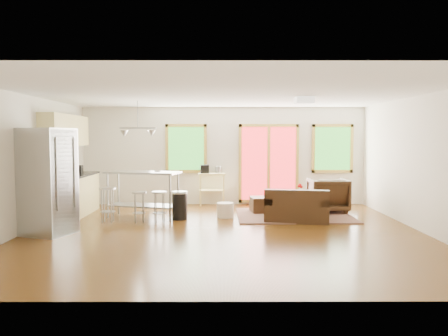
{
  "coord_description": "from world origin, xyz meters",
  "views": [
    {
      "loc": [
        -0.02,
        -8.15,
        1.79
      ],
      "look_at": [
        0.0,
        0.3,
        1.2
      ],
      "focal_mm": 35.0,
      "sensor_mm": 36.0,
      "label": 1
    }
  ],
  "objects_px": {
    "coffee_table": "(299,198)",
    "ottoman": "(263,205)",
    "rug": "(294,215)",
    "island": "(143,186)",
    "refrigerator": "(48,181)",
    "kitchen_cart": "(211,178)",
    "loveseat": "(296,208)",
    "armchair": "(328,193)"
  },
  "relations": [
    {
      "from": "coffee_table",
      "to": "ottoman",
      "type": "relative_size",
      "value": 2.05
    },
    {
      "from": "rug",
      "to": "coffee_table",
      "type": "height_order",
      "value": "coffee_table"
    },
    {
      "from": "rug",
      "to": "island",
      "type": "xyz_separation_m",
      "value": [
        -3.42,
        -0.18,
        0.7
      ]
    },
    {
      "from": "rug",
      "to": "coffee_table",
      "type": "bearing_deg",
      "value": 62.33
    },
    {
      "from": "rug",
      "to": "refrigerator",
      "type": "xyz_separation_m",
      "value": [
        -4.85,
        -1.86,
        0.97
      ]
    },
    {
      "from": "refrigerator",
      "to": "kitchen_cart",
      "type": "relative_size",
      "value": 1.83
    },
    {
      "from": "loveseat",
      "to": "kitchen_cart",
      "type": "xyz_separation_m",
      "value": [
        -1.89,
        2.28,
        0.45
      ]
    },
    {
      "from": "ottoman",
      "to": "kitchen_cart",
      "type": "xyz_separation_m",
      "value": [
        -1.28,
        1.19,
        0.55
      ]
    },
    {
      "from": "kitchen_cart",
      "to": "rug",
      "type": "bearing_deg",
      "value": -39.83
    },
    {
      "from": "loveseat",
      "to": "coffee_table",
      "type": "distance_m",
      "value": 1.04
    },
    {
      "from": "island",
      "to": "kitchen_cart",
      "type": "distance_m",
      "value": 2.32
    },
    {
      "from": "refrigerator",
      "to": "island",
      "type": "distance_m",
      "value": 2.23
    },
    {
      "from": "armchair",
      "to": "kitchen_cart",
      "type": "height_order",
      "value": "kitchen_cart"
    },
    {
      "from": "loveseat",
      "to": "kitchen_cart",
      "type": "bearing_deg",
      "value": 139.15
    },
    {
      "from": "coffee_table",
      "to": "refrigerator",
      "type": "distance_m",
      "value": 5.53
    },
    {
      "from": "island",
      "to": "kitchen_cart",
      "type": "xyz_separation_m",
      "value": [
        1.47,
        1.8,
        0.02
      ]
    },
    {
      "from": "loveseat",
      "to": "refrigerator",
      "type": "xyz_separation_m",
      "value": [
        -4.79,
        -1.21,
        0.7
      ]
    },
    {
      "from": "rug",
      "to": "loveseat",
      "type": "relative_size",
      "value": 1.79
    },
    {
      "from": "refrigerator",
      "to": "loveseat",
      "type": "bearing_deg",
      "value": 33.33
    },
    {
      "from": "rug",
      "to": "kitchen_cart",
      "type": "relative_size",
      "value": 2.4
    },
    {
      "from": "island",
      "to": "kitchen_cart",
      "type": "height_order",
      "value": "kitchen_cart"
    },
    {
      "from": "loveseat",
      "to": "island",
      "type": "distance_m",
      "value": 3.42
    },
    {
      "from": "loveseat",
      "to": "island",
      "type": "height_order",
      "value": "island"
    },
    {
      "from": "ottoman",
      "to": "armchair",
      "type": "bearing_deg",
      "value": 2.56
    },
    {
      "from": "coffee_table",
      "to": "refrigerator",
      "type": "xyz_separation_m",
      "value": [
        -5.03,
        -2.21,
        0.62
      ]
    },
    {
      "from": "loveseat",
      "to": "island",
      "type": "bearing_deg",
      "value": -178.65
    },
    {
      "from": "armchair",
      "to": "refrigerator",
      "type": "xyz_separation_m",
      "value": [
        -5.74,
        -2.37,
        0.53
      ]
    },
    {
      "from": "coffee_table",
      "to": "ottoman",
      "type": "xyz_separation_m",
      "value": [
        -0.85,
        0.09,
        -0.18
      ]
    },
    {
      "from": "armchair",
      "to": "refrigerator",
      "type": "height_order",
      "value": "refrigerator"
    },
    {
      "from": "ottoman",
      "to": "coffee_table",
      "type": "bearing_deg",
      "value": -6.13
    },
    {
      "from": "rug",
      "to": "loveseat",
      "type": "xyz_separation_m",
      "value": [
        -0.06,
        -0.66,
        0.27
      ]
    },
    {
      "from": "island",
      "to": "kitchen_cart",
      "type": "bearing_deg",
      "value": 50.84
    },
    {
      "from": "coffee_table",
      "to": "kitchen_cart",
      "type": "bearing_deg",
      "value": 149.06
    },
    {
      "from": "refrigerator",
      "to": "island",
      "type": "bearing_deg",
      "value": 68.9
    },
    {
      "from": "kitchen_cart",
      "to": "refrigerator",
      "type": "bearing_deg",
      "value": -129.71
    },
    {
      "from": "loveseat",
      "to": "island",
      "type": "xyz_separation_m",
      "value": [
        -3.36,
        0.48,
        0.43
      ]
    },
    {
      "from": "loveseat",
      "to": "rug",
      "type": "bearing_deg",
      "value": 94.52
    },
    {
      "from": "coffee_table",
      "to": "island",
      "type": "distance_m",
      "value": 3.65
    },
    {
      "from": "loveseat",
      "to": "coffee_table",
      "type": "xyz_separation_m",
      "value": [
        0.24,
        1.0,
        0.09
      ]
    },
    {
      "from": "rug",
      "to": "refrigerator",
      "type": "height_order",
      "value": "refrigerator"
    },
    {
      "from": "ottoman",
      "to": "refrigerator",
      "type": "bearing_deg",
      "value": -151.13
    },
    {
      "from": "rug",
      "to": "loveseat",
      "type": "bearing_deg",
      "value": -94.97
    }
  ]
}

